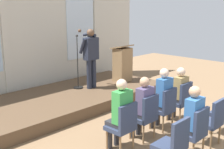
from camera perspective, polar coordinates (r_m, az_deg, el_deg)
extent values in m
cube|color=beige|center=(9.14, -14.62, 8.20)|extent=(8.49, 0.10, 3.83)
cube|color=beige|center=(8.62, -19.97, 7.56)|extent=(0.20, 0.08, 3.83)
cube|color=silver|center=(10.08, -6.17, 10.38)|extent=(1.14, 0.04, 2.57)
cube|color=beige|center=(10.57, -3.13, 9.24)|extent=(0.20, 0.08, 3.83)
cube|color=brown|center=(8.24, -8.23, -4.59)|extent=(5.62, 2.47, 0.30)
cylinder|color=#232838|center=(8.48, -4.45, 0.02)|extent=(0.14, 0.14, 0.84)
cylinder|color=#232838|center=(8.60, -3.55, 0.22)|extent=(0.14, 0.14, 0.84)
cube|color=#232838|center=(8.41, -4.08, 5.00)|extent=(0.42, 0.22, 0.63)
cube|color=#26663F|center=(8.48, -4.61, 5.58)|extent=(0.06, 0.01, 0.38)
sphere|color=brown|center=(8.36, -4.17, 8.06)|extent=(0.21, 0.21, 0.21)
cylinder|color=#232838|center=(8.29, -5.69, 5.52)|extent=(0.09, 0.28, 0.45)
cylinder|color=#232838|center=(8.57, -3.91, 7.44)|extent=(0.15, 0.36, 0.15)
cylinder|color=#232838|center=(8.63, -4.71, 7.77)|extent=(0.11, 0.34, 0.15)
sphere|color=brown|center=(8.77, -6.27, 8.40)|extent=(0.10, 0.10, 0.10)
cylinder|color=black|center=(8.66, -6.53, -2.52)|extent=(0.28, 0.28, 0.03)
cylinder|color=black|center=(8.49, -6.66, 2.30)|extent=(0.02, 0.02, 1.45)
sphere|color=#262626|center=(8.38, -6.80, 7.44)|extent=(0.07, 0.07, 0.07)
cube|color=#93724C|center=(9.32, 2.04, 1.92)|extent=(0.52, 0.40, 1.05)
cube|color=#93724C|center=(9.24, 1.98, 5.38)|extent=(0.60, 0.48, 0.14)
cylinder|color=olive|center=(5.88, 1.52, -11.42)|extent=(0.04, 0.04, 0.40)
cylinder|color=olive|center=(5.65, -1.00, -12.52)|extent=(0.04, 0.04, 0.40)
cylinder|color=olive|center=(5.68, 4.12, -12.38)|extent=(0.04, 0.04, 0.40)
cylinder|color=olive|center=(5.44, 1.62, -13.60)|extent=(0.04, 0.04, 0.40)
cube|color=#2D3851|center=(5.56, 1.58, -10.23)|extent=(0.46, 0.44, 0.08)
cube|color=#2D3851|center=(5.34, 3.13, -8.13)|extent=(0.46, 0.06, 0.46)
cylinder|color=#2D2D33|center=(5.70, -0.42, -12.03)|extent=(0.10, 0.10, 0.44)
cylinder|color=#2D2D33|center=(5.82, 0.84, -11.48)|extent=(0.10, 0.10, 0.44)
cube|color=#2D2D33|center=(5.57, 1.12, -9.50)|extent=(0.34, 0.36, 0.12)
cube|color=green|center=(5.37, 2.01, -6.24)|extent=(0.36, 0.20, 0.61)
sphere|color=beige|center=(5.26, 1.88, -1.94)|extent=(0.20, 0.20, 0.20)
cylinder|color=olive|center=(6.35, 5.66, -9.54)|extent=(0.04, 0.04, 0.40)
cylinder|color=olive|center=(6.10, 3.52, -10.51)|extent=(0.04, 0.04, 0.40)
cylinder|color=olive|center=(6.17, 8.18, -10.34)|extent=(0.04, 0.04, 0.40)
cylinder|color=olive|center=(5.90, 6.09, -11.40)|extent=(0.04, 0.04, 0.40)
cube|color=#2D3851|center=(6.04, 5.92, -8.35)|extent=(0.46, 0.44, 0.08)
cube|color=#2D3851|center=(5.83, 7.46, -6.33)|extent=(0.46, 0.06, 0.46)
cylinder|color=#2D2D33|center=(6.16, 4.01, -10.07)|extent=(0.10, 0.10, 0.44)
cylinder|color=#2D2D33|center=(6.29, 5.07, -9.58)|extent=(0.10, 0.10, 0.44)
cube|color=#2D2D33|center=(6.05, 5.48, -7.68)|extent=(0.34, 0.36, 0.12)
cube|color=#594C72|center=(5.88, 6.39, -4.99)|extent=(0.36, 0.20, 0.53)
sphere|color=tan|center=(5.78, 6.33, -1.44)|extent=(0.20, 0.20, 0.20)
cylinder|color=olive|center=(6.86, 9.17, -7.89)|extent=(0.04, 0.04, 0.40)
cylinder|color=olive|center=(6.59, 7.36, -8.75)|extent=(0.04, 0.04, 0.40)
cylinder|color=olive|center=(6.69, 11.58, -8.56)|extent=(0.04, 0.04, 0.40)
cylinder|color=olive|center=(6.41, 9.83, -9.48)|extent=(0.04, 0.04, 0.40)
cube|color=#2D3851|center=(6.55, 9.57, -6.71)|extent=(0.46, 0.44, 0.08)
cube|color=#2D3851|center=(6.36, 11.07, -4.80)|extent=(0.46, 0.06, 0.46)
cylinder|color=#2D2D33|center=(6.65, 7.76, -8.34)|extent=(0.10, 0.10, 0.44)
cylinder|color=#2D2D33|center=(6.79, 8.66, -7.92)|extent=(0.10, 0.10, 0.44)
cube|color=#2D2D33|center=(6.56, 9.15, -6.10)|extent=(0.34, 0.36, 0.12)
cube|color=#3366A5|center=(6.39, 10.08, -3.30)|extent=(0.36, 0.20, 0.59)
sphere|color=beige|center=(6.30, 10.08, 0.28)|extent=(0.20, 0.20, 0.20)
cylinder|color=olive|center=(7.39, 12.16, -6.45)|extent=(0.04, 0.04, 0.40)
cylinder|color=olive|center=(7.10, 10.61, -7.20)|extent=(0.04, 0.04, 0.40)
cylinder|color=olive|center=(7.23, 14.46, -7.02)|extent=(0.04, 0.04, 0.40)
cylinder|color=olive|center=(6.94, 12.98, -7.82)|extent=(0.04, 0.04, 0.40)
cube|color=#2D3851|center=(7.09, 12.65, -5.29)|extent=(0.46, 0.44, 0.08)
cube|color=#2D3851|center=(6.92, 14.11, -3.49)|extent=(0.46, 0.06, 0.46)
cylinder|color=#2D2D33|center=(7.17, 10.95, -6.84)|extent=(0.10, 0.10, 0.44)
cylinder|color=#2D2D33|center=(7.32, 11.73, -6.47)|extent=(0.10, 0.10, 0.44)
cube|color=#2D2D33|center=(7.10, 12.26, -4.73)|extent=(0.34, 0.36, 0.12)
cube|color=#997F4C|center=(6.95, 13.16, -2.44)|extent=(0.36, 0.20, 0.51)
sphere|color=beige|center=(6.88, 13.17, 0.52)|extent=(0.20, 0.20, 0.20)
cube|color=#2D3851|center=(4.97, 11.00, -13.45)|extent=(0.46, 0.44, 0.08)
cube|color=#2D3851|center=(4.77, 13.10, -11.18)|extent=(0.46, 0.06, 0.46)
cylinder|color=olive|center=(5.82, 14.14, -12.13)|extent=(0.04, 0.04, 0.40)
cylinder|color=olive|center=(5.54, 12.23, -13.39)|extent=(0.04, 0.04, 0.40)
cylinder|color=olive|center=(5.68, 17.19, -12.99)|extent=(0.04, 0.04, 0.40)
cube|color=#2D3851|center=(5.50, 14.89, -10.96)|extent=(0.46, 0.44, 0.08)
cube|color=#2D3851|center=(5.32, 16.87, -8.79)|extent=(0.46, 0.06, 0.46)
cylinder|color=#2D2D33|center=(5.60, 12.65, -12.86)|extent=(0.10, 0.10, 0.44)
cylinder|color=#2D2D33|center=(5.74, 13.61, -12.23)|extent=(0.10, 0.10, 0.44)
cube|color=#2D2D33|center=(5.50, 14.38, -10.23)|extent=(0.34, 0.36, 0.12)
cube|color=#3366A5|center=(5.33, 15.61, -7.21)|extent=(0.36, 0.20, 0.55)
sphere|color=tan|center=(5.22, 15.68, -3.20)|extent=(0.20, 0.20, 0.20)
cylinder|color=olive|center=(6.37, 17.21, -10.05)|extent=(0.04, 0.04, 0.40)
cylinder|color=olive|center=(6.07, 15.64, -11.12)|extent=(0.04, 0.04, 0.40)
cylinder|color=olive|center=(6.24, 20.03, -10.76)|extent=(0.04, 0.04, 0.40)
cylinder|color=olive|center=(5.94, 18.58, -11.91)|extent=(0.04, 0.04, 0.40)
cube|color=#2D3851|center=(6.06, 18.03, -8.87)|extent=(0.46, 0.44, 0.08)
cube|color=#2D3851|center=(5.89, 19.88, -6.84)|extent=(0.46, 0.06, 0.46)
cylinder|color=olive|center=(6.94, 19.75, -8.29)|extent=(0.04, 0.04, 0.40)
cylinder|color=olive|center=(6.63, 18.44, -9.20)|extent=(0.04, 0.04, 0.40)
cube|color=#2D3851|center=(6.64, 20.60, -7.12)|extent=(0.46, 0.44, 0.08)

